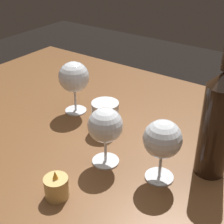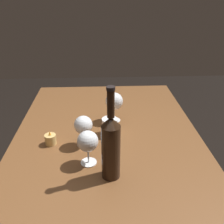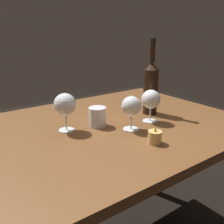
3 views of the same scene
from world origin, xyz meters
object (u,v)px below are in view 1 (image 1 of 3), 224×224
at_px(wine_glass_left, 105,126).
at_px(wine_glass_centre, 162,140).
at_px(wine_glass_right, 74,78).
at_px(water_tumbler, 105,117).
at_px(votive_candle, 57,188).
at_px(wine_bottle, 218,120).

bearing_deg(wine_glass_left, wine_glass_centre, -169.74).
xyz_separation_m(wine_glass_left, wine_glass_right, (0.23, -0.15, 0.01)).
bearing_deg(water_tumbler, votive_candle, 105.60).
distance_m(wine_glass_right, wine_glass_centre, 0.38).
height_order(wine_glass_centre, votive_candle, wine_glass_centre).
bearing_deg(votive_candle, wine_bottle, -130.93).
relative_size(wine_glass_centre, wine_bottle, 0.41).
bearing_deg(wine_glass_centre, votive_candle, 50.29).
distance_m(wine_glass_left, water_tumbler, 0.16).
bearing_deg(wine_glass_left, water_tumbler, -52.93).
relative_size(wine_glass_left, wine_glass_centre, 0.98).
distance_m(water_tumbler, votive_candle, 0.28).
xyz_separation_m(water_tumbler, votive_candle, (-0.08, 0.27, -0.02)).
height_order(wine_glass_left, water_tumbler, wine_glass_left).
relative_size(wine_glass_right, wine_bottle, 0.44).
xyz_separation_m(wine_glass_right, wine_bottle, (-0.44, 0.04, 0.03)).
relative_size(wine_bottle, water_tumbler, 4.38).
height_order(wine_glass_left, wine_glass_centre, wine_glass_centre).
distance_m(wine_glass_right, votive_candle, 0.38).
bearing_deg(wine_glass_right, votive_candle, 124.82).
bearing_deg(wine_glass_right, water_tumbler, 167.64).
xyz_separation_m(wine_glass_centre, votive_candle, (0.15, 0.18, -0.08)).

